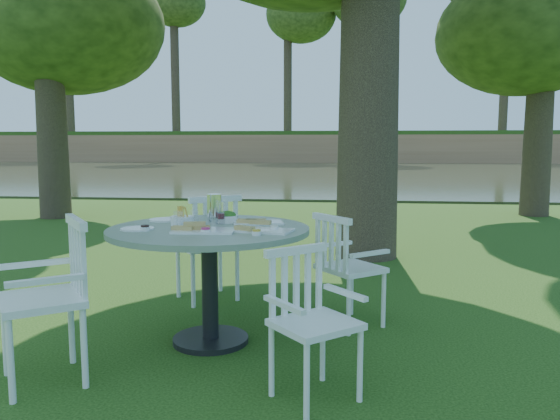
# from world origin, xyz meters

# --- Properties ---
(ground) EXTENTS (140.00, 140.00, 0.00)m
(ground) POSITION_xyz_m (0.00, 0.00, 0.00)
(ground) COLOR #16380B
(ground) RESTS_ON ground
(table) EXTENTS (1.46, 1.46, 0.86)m
(table) POSITION_xyz_m (-0.38, -1.03, 0.71)
(table) COLOR black
(table) RESTS_ON ground
(chair_ne) EXTENTS (0.62, 0.63, 0.91)m
(chair_ne) POSITION_xyz_m (0.58, -0.57, 0.53)
(chair_ne) COLOR white
(chair_ne) RESTS_ON ground
(chair_nw) EXTENTS (0.69, 0.68, 1.00)m
(chair_nw) POSITION_xyz_m (-0.62, 0.01, 0.59)
(chair_nw) COLOR white
(chair_nw) RESTS_ON ground
(chair_sw) EXTENTS (0.68, 0.69, 1.01)m
(chair_sw) POSITION_xyz_m (-1.16, -1.75, 0.59)
(chair_sw) COLOR white
(chair_sw) RESTS_ON ground
(chair_se) EXTENTS (0.60, 0.59, 0.86)m
(chair_se) POSITION_xyz_m (0.38, -1.79, 0.51)
(chair_se) COLOR white
(chair_se) RESTS_ON ground
(tableware) EXTENTS (1.24, 0.77, 0.22)m
(tableware) POSITION_xyz_m (-0.39, -0.95, 0.91)
(tableware) COLOR white
(tableware) RESTS_ON table
(river) EXTENTS (100.00, 28.00, 0.12)m
(river) POSITION_xyz_m (0.00, 23.00, 0.00)
(river) COLOR #2B321D
(river) RESTS_ON ground
(far_bank) EXTENTS (100.00, 18.00, 15.20)m
(far_bank) POSITION_xyz_m (0.28, 41.12, 7.25)
(far_bank) COLOR #9B6848
(far_bank) RESTS_ON ground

